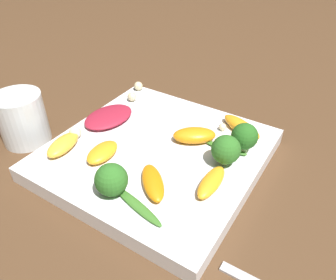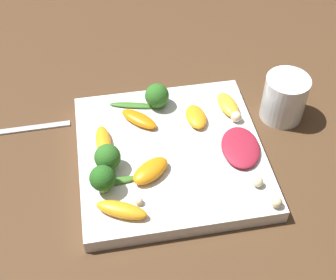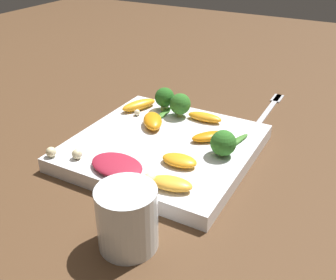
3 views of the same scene
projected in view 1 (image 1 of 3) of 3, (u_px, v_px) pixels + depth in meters
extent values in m
plane|color=#4C331E|center=(157.00, 161.00, 0.50)|extent=(2.40, 2.40, 0.00)
cube|color=white|center=(157.00, 154.00, 0.49)|extent=(0.29, 0.29, 0.03)
cylinder|color=white|center=(22.00, 119.00, 0.52)|extent=(0.08, 0.08, 0.08)
ellipsoid|color=maroon|center=(109.00, 117.00, 0.54)|extent=(0.10, 0.07, 0.01)
ellipsoid|color=orange|center=(194.00, 135.00, 0.49)|extent=(0.06, 0.07, 0.02)
ellipsoid|color=#FCAD33|center=(63.00, 145.00, 0.48)|extent=(0.07, 0.04, 0.02)
ellipsoid|color=orange|center=(153.00, 182.00, 0.42)|extent=(0.07, 0.07, 0.01)
ellipsoid|color=orange|center=(241.00, 127.00, 0.51)|extent=(0.05, 0.08, 0.02)
ellipsoid|color=orange|center=(102.00, 152.00, 0.47)|extent=(0.06, 0.04, 0.02)
ellipsoid|color=orange|center=(211.00, 182.00, 0.42)|extent=(0.07, 0.03, 0.02)
cylinder|color=#84AD5B|center=(113.00, 189.00, 0.41)|extent=(0.01, 0.01, 0.01)
sphere|color=#2D6B23|center=(111.00, 180.00, 0.40)|extent=(0.04, 0.04, 0.04)
cylinder|color=#84AD5B|center=(225.00, 160.00, 0.45)|extent=(0.01, 0.01, 0.01)
sphere|color=#2D6B23|center=(226.00, 150.00, 0.44)|extent=(0.04, 0.04, 0.04)
cylinder|color=#84AD5B|center=(243.00, 147.00, 0.47)|extent=(0.02, 0.02, 0.02)
sphere|color=#26601E|center=(245.00, 136.00, 0.46)|extent=(0.04, 0.04, 0.04)
ellipsoid|color=#3D7528|center=(226.00, 148.00, 0.48)|extent=(0.02, 0.06, 0.01)
ellipsoid|color=#3D7528|center=(137.00, 206.00, 0.39)|extent=(0.03, 0.09, 0.01)
sphere|color=beige|center=(75.00, 132.00, 0.50)|extent=(0.02, 0.02, 0.02)
sphere|color=beige|center=(223.00, 127.00, 0.52)|extent=(0.01, 0.01, 0.01)
sphere|color=beige|center=(138.00, 86.00, 0.63)|extent=(0.02, 0.02, 0.02)
sphere|color=beige|center=(132.00, 97.00, 0.59)|extent=(0.02, 0.02, 0.02)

